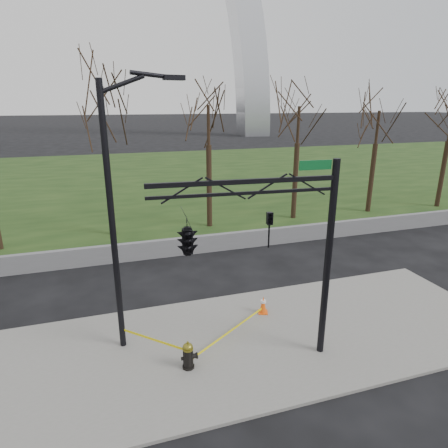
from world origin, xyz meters
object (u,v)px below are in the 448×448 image
object	(u,v)px
fire_hydrant	(189,356)
street_light	(119,203)
traffic_cone	(263,305)
traffic_signal_mast	(217,234)

from	to	relation	value
fire_hydrant	street_light	xyz separation A→B (m)	(-1.51, 1.71, 4.20)
traffic_cone	fire_hydrant	bearing A→B (deg)	-146.42
fire_hydrant	traffic_signal_mast	bearing A→B (deg)	-9.81
street_light	fire_hydrant	bearing A→B (deg)	-56.34
traffic_cone	traffic_signal_mast	distance (m)	5.01
traffic_cone	street_light	distance (m)	6.39
street_light	traffic_signal_mast	size ratio (longest dim) A/B	1.37
traffic_cone	traffic_signal_mast	xyz separation A→B (m)	(-2.42, -2.33, 3.72)
traffic_cone	traffic_signal_mast	bearing A→B (deg)	-136.08
fire_hydrant	street_light	distance (m)	4.78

